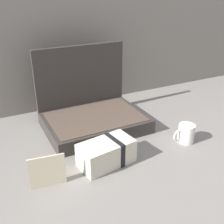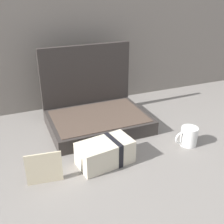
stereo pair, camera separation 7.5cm
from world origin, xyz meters
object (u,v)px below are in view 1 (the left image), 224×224
object	(u,v)px
open_suitcase	(91,111)
coffee_mug	(186,133)
cream_toiletry_bag	(107,153)
info_card_left	(47,172)

from	to	relation	value
open_suitcase	coffee_mug	bearing A→B (deg)	-47.35
cream_toiletry_bag	coffee_mug	world-z (taller)	cream_toiletry_bag
info_card_left	cream_toiletry_bag	bearing A→B (deg)	13.89
cream_toiletry_bag	coffee_mug	size ratio (longest dim) A/B	2.13
open_suitcase	info_card_left	size ratio (longest dim) A/B	3.71
open_suitcase	cream_toiletry_bag	distance (m)	0.34
open_suitcase	coffee_mug	distance (m)	0.47
cream_toiletry_bag	open_suitcase	bearing A→B (deg)	77.61
cream_toiletry_bag	info_card_left	distance (m)	0.25
coffee_mug	open_suitcase	bearing A→B (deg)	132.65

